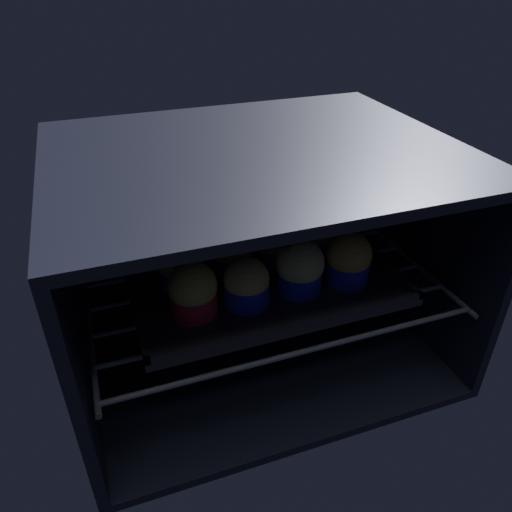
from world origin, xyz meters
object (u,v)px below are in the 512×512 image
Objects in this scene: muffin_row0_col2 at (300,268)px; muffin_row1_col1 at (231,252)px; muffin_row2_col2 at (262,222)px; muffin_row1_col0 at (180,264)px; muffin_row0_col3 at (348,259)px; muffin_row2_col1 at (216,229)px; muffin_row1_col2 at (279,244)px; muffin_row0_col0 at (193,291)px; muffin_row1_col3 at (325,238)px; baking_tray at (256,269)px; muffin_row0_col1 at (246,284)px; muffin_row2_col3 at (305,213)px; muffin_row2_col0 at (169,234)px.

muffin_row1_col1 is (-8.22, 8.26, -0.34)cm from muffin_row0_col2.
muffin_row1_col1 is 1.02× the size of muffin_row2_col2.
muffin_row0_col2 is 1.06× the size of muffin_row1_col0.
muffin_row0_col3 is (8.11, -0.20, -0.07)cm from muffin_row0_col2.
muffin_row1_col0 and muffin_row2_col1 have the same top height.
muffin_row1_col2 is (-0.04, 8.16, -0.43)cm from muffin_row0_col2.
muffin_row1_col3 is at bearing 17.61° from muffin_row0_col0.
muffin_row1_col3 is at bearing -3.33° from muffin_row1_col2.
muffin_row0_col0 reaches higher than muffin_row2_col2.
muffin_row0_col3 is (12.17, -8.26, 4.47)cm from baking_tray.
muffin_row0_col2 is 1.00× the size of muffin_row0_col3.
muffin_row0_col1 is 0.94× the size of muffin_row1_col3.
muffin_row1_col2 is 8.18cm from muffin_row1_col3.
muffin_row1_col1 is (-16.33, 8.46, -0.27)cm from muffin_row0_col3.
baking_tray is 5.20× the size of muffin_row1_col0.
muffin_row2_col2 is (8.44, 16.48, 0.33)cm from muffin_row0_col1.
muffin_row0_col0 is 0.97× the size of muffin_row2_col3.
muffin_row0_col1 is 0.92× the size of muffin_row1_col1.
muffin_row1_col3 is (0.02, 7.88, -0.54)cm from muffin_row0_col3.
muffin_row1_col2 reaches higher than baking_tray.
muffin_row1_col1 is at bearing 45.69° from muffin_row0_col0.
muffin_row1_col2 is 0.93× the size of muffin_row2_col3.
muffin_row0_col0 is 1.01× the size of muffin_row1_col1.
muffin_row1_col0 is 8.83cm from muffin_row2_col0.
muffin_row1_col1 is at bearing 177.97° from muffin_row1_col3.
muffin_row0_col3 is at bearing -27.40° from muffin_row1_col1.
muffin_row2_col1 is (-16.57, 8.71, 0.25)cm from muffin_row1_col3.
muffin_row1_col0 is at bearing 134.96° from muffin_row0_col1.
baking_tray is at bearing -34.22° from muffin_row2_col0.
muffin_row1_col2 is (8.18, -0.11, -0.09)cm from muffin_row1_col1.
muffin_row0_col1 is 8.63cm from muffin_row1_col1.
muffin_row0_col1 is 12.03cm from muffin_row1_col2.
muffin_row0_col0 is 7.79cm from muffin_row1_col0.
muffin_row0_col0 is 0.97× the size of muffin_row0_col2.
muffin_row0_col1 is at bearing -92.04° from muffin_row1_col1.
muffin_row0_col2 is 16.13cm from muffin_row2_col2.
muffin_row2_col2 is at bearing 27.09° from muffin_row1_col0.
muffin_row1_col0 is (-0.19, 7.79, -0.23)cm from muffin_row0_col0.
muffin_row0_col3 is 18.27cm from muffin_row2_col2.
muffin_row0_col2 reaches higher than muffin_row0_col1.
muffin_row1_col2 is at bearing 176.67° from muffin_row1_col3.
muffin_row0_col2 reaches higher than muffin_row0_col0.
baking_tray is 5.25× the size of muffin_row1_col2.
muffin_row0_col1 is 18.52cm from muffin_row2_col2.
muffin_row1_col3 reaches higher than baking_tray.
muffin_row2_col0 is at bearing 179.18° from muffin_row2_col1.
muffin_row2_col1 and muffin_row2_col2 have the same top height.
muffin_row0_col2 and muffin_row2_col3 have the same top height.
muffin_row1_col0 is at bearing -90.45° from muffin_row2_col0.
muffin_row1_col2 is at bearing 1.46° from baking_tray.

